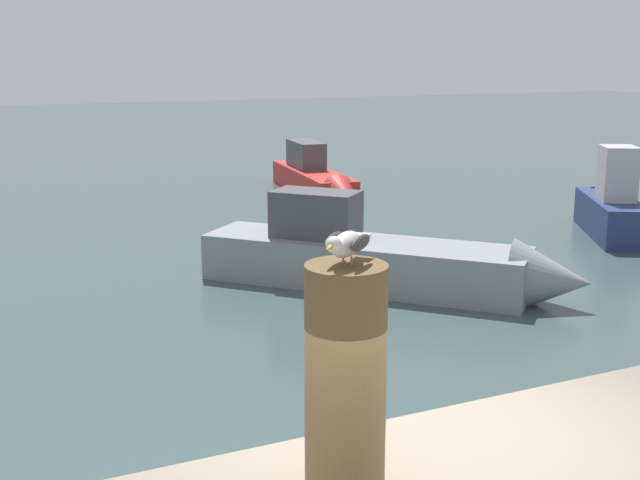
% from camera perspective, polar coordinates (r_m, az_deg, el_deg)
% --- Properties ---
extents(mooring_post, '(0.34, 0.34, 1.03)m').
position_cam_1_polar(mooring_post, '(3.39, 1.81, -10.18)').
color(mooring_post, brown).
rests_on(mooring_post, harbor_quay).
extents(seagull, '(0.32, 0.30, 0.14)m').
position_cam_1_polar(seagull, '(3.19, 1.84, -0.24)').
color(seagull, '#C67460').
rests_on(seagull, mooring_post).
extents(boat_red, '(1.59, 5.25, 1.43)m').
position_cam_1_polar(boat_red, '(21.00, -0.26, 4.34)').
color(boat_red, '#B72D28').
rests_on(boat_red, ground_plane).
extents(boat_grey, '(4.97, 5.21, 1.63)m').
position_cam_1_polar(boat_grey, '(12.57, 5.29, -1.49)').
color(boat_grey, gray).
rests_on(boat_grey, ground_plane).
extents(boat_navy, '(2.49, 3.44, 1.84)m').
position_cam_1_polar(boat_navy, '(17.48, 19.77, 2.25)').
color(boat_navy, navy).
rests_on(boat_navy, ground_plane).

